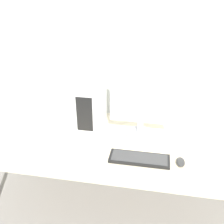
{
  "coord_description": "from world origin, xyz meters",
  "views": [
    {
      "loc": [
        0.19,
        -1.2,
        1.89
      ],
      "look_at": [
        -0.11,
        0.44,
        1.01
      ],
      "focal_mm": 42.0,
      "sensor_mm": 36.0,
      "label": 1
    }
  ],
  "objects_px": {
    "keyboard": "(139,159)",
    "cell_phone": "(60,144)",
    "monitor_main": "(141,102)",
    "pc_tower": "(91,103)",
    "mouse": "(181,162)"
  },
  "relations": [
    {
      "from": "keyboard",
      "to": "cell_phone",
      "type": "relative_size",
      "value": 3.15
    },
    {
      "from": "keyboard",
      "to": "mouse",
      "type": "relative_size",
      "value": 4.15
    },
    {
      "from": "pc_tower",
      "to": "keyboard",
      "type": "relative_size",
      "value": 1.1
    },
    {
      "from": "pc_tower",
      "to": "monitor_main",
      "type": "relative_size",
      "value": 0.82
    },
    {
      "from": "keyboard",
      "to": "mouse",
      "type": "xyz_separation_m",
      "value": [
        0.28,
        0.01,
        0.0
      ]
    },
    {
      "from": "pc_tower",
      "to": "mouse",
      "type": "distance_m",
      "value": 0.82
    },
    {
      "from": "pc_tower",
      "to": "monitor_main",
      "type": "xyz_separation_m",
      "value": [
        0.4,
        -0.04,
        0.06
      ]
    },
    {
      "from": "monitor_main",
      "to": "cell_phone",
      "type": "distance_m",
      "value": 0.69
    },
    {
      "from": "monitor_main",
      "to": "mouse",
      "type": "height_order",
      "value": "monitor_main"
    },
    {
      "from": "pc_tower",
      "to": "keyboard",
      "type": "height_order",
      "value": "pc_tower"
    },
    {
      "from": "keyboard",
      "to": "mouse",
      "type": "bearing_deg",
      "value": 1.63
    },
    {
      "from": "monitor_main",
      "to": "keyboard",
      "type": "relative_size",
      "value": 1.33
    },
    {
      "from": "cell_phone",
      "to": "keyboard",
      "type": "bearing_deg",
      "value": -1.3
    },
    {
      "from": "mouse",
      "to": "cell_phone",
      "type": "height_order",
      "value": "mouse"
    },
    {
      "from": "monitor_main",
      "to": "cell_phone",
      "type": "bearing_deg",
      "value": -157.12
    }
  ]
}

